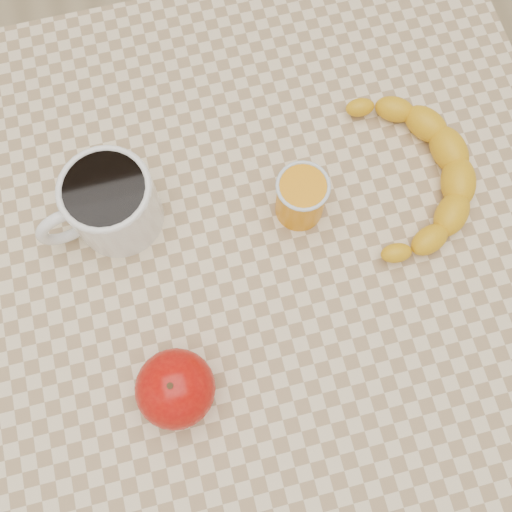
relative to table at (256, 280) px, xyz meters
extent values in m
plane|color=tan|center=(0.00, 0.00, -0.66)|extent=(3.00, 3.00, 0.00)
cube|color=beige|center=(0.00, 0.00, 0.07)|extent=(0.80, 0.80, 0.04)
cube|color=olive|center=(0.00, 0.00, 0.02)|extent=(0.74, 0.74, 0.06)
cylinder|color=olive|center=(0.35, -0.35, -0.31)|extent=(0.05, 0.05, 0.71)
cylinder|color=olive|center=(-0.35, 0.35, -0.31)|extent=(0.05, 0.05, 0.71)
cylinder|color=olive|center=(0.35, 0.35, -0.31)|extent=(0.05, 0.05, 0.71)
cylinder|color=white|center=(-0.14, 0.09, 0.13)|extent=(0.12, 0.12, 0.08)
cylinder|color=black|center=(-0.14, 0.09, 0.17)|extent=(0.09, 0.09, 0.01)
torus|color=white|center=(-0.14, 0.09, 0.17)|extent=(0.10, 0.10, 0.01)
torus|color=white|center=(-0.20, 0.08, 0.13)|extent=(0.07, 0.03, 0.06)
cylinder|color=orange|center=(0.07, 0.05, 0.12)|extent=(0.06, 0.06, 0.07)
torus|color=silver|center=(0.07, 0.05, 0.15)|extent=(0.06, 0.06, 0.00)
ellipsoid|color=#9A0505|center=(-0.12, -0.12, 0.12)|extent=(0.10, 0.10, 0.08)
cylinder|color=#382311|center=(-0.12, -0.12, 0.16)|extent=(0.01, 0.01, 0.01)
camera|label=1|loc=(-0.05, -0.18, 0.72)|focal=40.00mm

